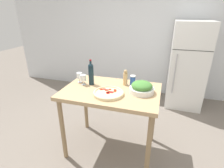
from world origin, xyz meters
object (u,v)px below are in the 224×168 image
refrigerator (187,65)px  salt_canister (133,80)px  wine_bottle (91,73)px  homemade_pizza (108,93)px  wine_glass_far (79,76)px  pepper_mill (125,78)px  salad_bowl (142,88)px  wine_glass_near (83,78)px

refrigerator → salt_canister: bearing=-118.5°
wine_bottle → homemade_pizza: size_ratio=0.94×
wine_glass_far → salt_canister: (0.71, 0.11, -0.02)m
wine_bottle → pepper_mill: wine_bottle is taller
refrigerator → salad_bowl: size_ratio=5.65×
pepper_mill → wine_glass_far: bearing=-171.2°
wine_bottle → homemade_pizza: (0.31, -0.22, -0.13)m
homemade_pizza → wine_glass_far: bearing=153.8°
wine_glass_near → salad_bowl: bearing=-1.1°
pepper_mill → salad_bowl: bearing=-35.3°
wine_glass_near → salad_bowl: size_ratio=0.46×
salt_canister → wine_glass_far: bearing=-171.5°
wine_glass_far → salad_bowl: 0.86m
salt_canister → pepper_mill: bearing=-173.8°
wine_glass_near → salad_bowl: salad_bowl is taller
wine_glass_far → salt_canister: bearing=8.5°
wine_glass_far → pepper_mill: 0.62m
refrigerator → homemade_pizza: size_ratio=4.61×
wine_bottle → wine_glass_near: bearing=-157.4°
pepper_mill → salad_bowl: size_ratio=0.71×
wine_bottle → wine_glass_near: wine_bottle is taller
wine_glass_far → salt_canister: same height
salad_bowl → salt_canister: size_ratio=2.17×
wine_bottle → wine_glass_near: (-0.10, -0.04, -0.06)m
wine_glass_far → homemade_pizza: bearing=-26.2°
wine_glass_far → pepper_mill: pepper_mill is taller
refrigerator → wine_glass_near: refrigerator is taller
wine_glass_near → wine_glass_far: bearing=145.3°
wine_glass_near → salad_bowl: 0.77m
wine_glass_near → homemade_pizza: (0.41, -0.18, -0.07)m
wine_glass_far → homemade_pizza: wine_glass_far is taller
refrigerator → pepper_mill: bearing=-121.1°
pepper_mill → homemade_pizza: 0.37m
wine_glass_near → salt_canister: same height
salt_canister → wine_glass_near: bearing=-165.2°
homemade_pizza → salt_canister: salt_canister is taller
wine_glass_far → salt_canister: size_ratio=1.01×
refrigerator → wine_glass_near: bearing=-130.9°
refrigerator → salt_canister: size_ratio=12.28×
wine_bottle → salt_canister: (0.53, 0.12, -0.08)m
wine_bottle → homemade_pizza: 0.40m
refrigerator → wine_glass_far: refrigerator is taller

